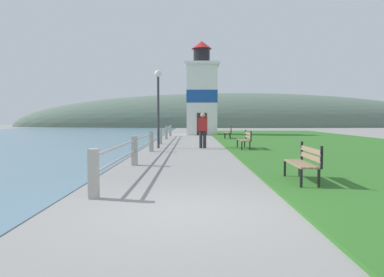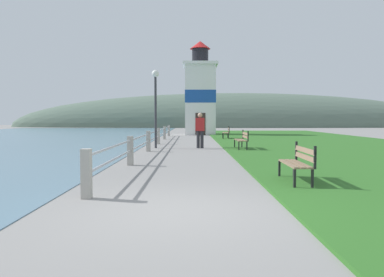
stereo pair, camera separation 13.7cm
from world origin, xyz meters
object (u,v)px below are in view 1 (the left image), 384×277
at_px(park_bench_far, 228,132).
at_px(person_strolling, 202,129).
at_px(park_bench_midway, 244,139).
at_px(lamp_post, 157,94).
at_px(lighthouse, 201,94).
at_px(park_bench_near, 303,161).

xyz_separation_m(park_bench_far, person_strolling, (-2.12, -8.13, 0.44)).
distance_m(park_bench_midway, person_strolling, 2.30).
relative_size(park_bench_midway, lamp_post, 0.43).
bearing_deg(person_strolling, lamp_post, 100.71).
bearing_deg(lighthouse, park_bench_far, -77.15).
distance_m(park_bench_midway, lamp_post, 4.92).
distance_m(park_bench_near, lighthouse, 26.57).
height_order(park_bench_midway, lighthouse, lighthouse).
distance_m(park_bench_near, park_bench_midway, 9.41).
height_order(lighthouse, lamp_post, lighthouse).
xyz_separation_m(lighthouse, lamp_post, (-2.61, -15.90, -1.00)).
bearing_deg(park_bench_near, lamp_post, -66.04).
bearing_deg(lighthouse, park_bench_near, -86.29).
distance_m(lighthouse, lamp_post, 16.15).
distance_m(lighthouse, person_strolling, 16.15).
bearing_deg(park_bench_far, lamp_post, 65.08).
xyz_separation_m(park_bench_near, park_bench_midway, (-0.03, 9.41, 0.00)).
xyz_separation_m(park_bench_midway, lamp_post, (-4.28, 1.01, 2.20)).
bearing_deg(park_bench_far, lighthouse, -73.74).
height_order(person_strolling, lamp_post, lamp_post).
xyz_separation_m(park_bench_near, lamp_post, (-4.32, 10.42, 2.20)).
relative_size(person_strolling, lamp_post, 0.46).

